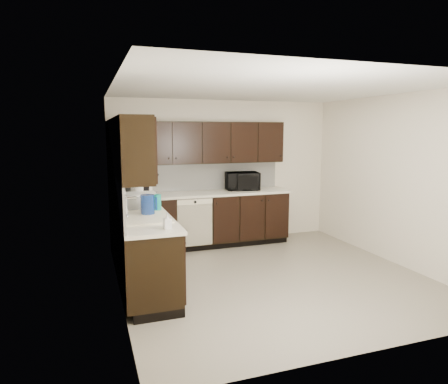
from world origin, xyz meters
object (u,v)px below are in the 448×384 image
object	(u,v)px
toaster_oven	(139,189)
blue_pitcher	(148,205)
storage_bin	(137,201)
sink	(146,223)
microwave	(242,181)

from	to	relation	value
toaster_oven	blue_pitcher	bearing A→B (deg)	-104.52
storage_bin	blue_pitcher	distance (m)	0.50
toaster_oven	storage_bin	bearing A→B (deg)	-109.84
sink	toaster_oven	xyz separation A→B (m)	(0.15, 1.74, 0.17)
blue_pitcher	microwave	bearing A→B (deg)	51.53
sink	blue_pitcher	distance (m)	0.23
toaster_oven	storage_bin	xyz separation A→B (m)	(-0.17, -1.12, -0.01)
microwave	blue_pitcher	distance (m)	2.50
sink	storage_bin	distance (m)	0.65
microwave	toaster_oven	bearing A→B (deg)	-170.17
microwave	blue_pitcher	bearing A→B (deg)	-130.21
microwave	toaster_oven	world-z (taller)	microwave
sink	blue_pitcher	world-z (taller)	sink
microwave	storage_bin	distance (m)	2.28
sink	microwave	distance (m)	2.64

